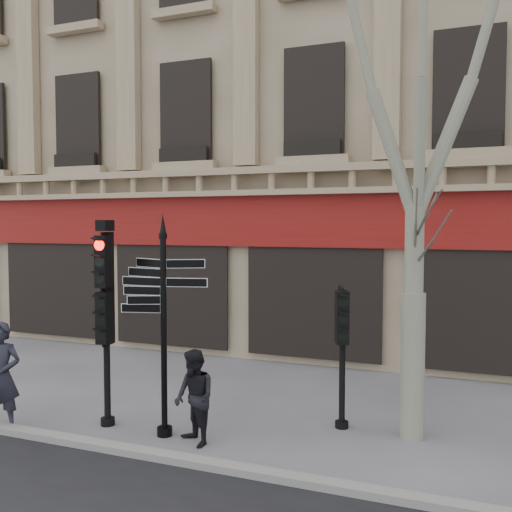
# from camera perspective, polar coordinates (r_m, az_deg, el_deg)

# --- Properties ---
(ground) EXTENTS (80.00, 80.00, 0.00)m
(ground) POSITION_cam_1_polar(r_m,az_deg,el_deg) (10.05, -2.40, -17.27)
(ground) COLOR #5D5D62
(ground) RESTS_ON ground
(kerb) EXTENTS (80.00, 0.25, 0.12)m
(kerb) POSITION_cam_1_polar(r_m,az_deg,el_deg) (8.85, -6.34, -19.77)
(kerb) COLOR gray
(kerb) RESTS_ON ground
(building) EXTENTS (28.00, 15.52, 18.00)m
(building) POSITION_cam_1_polar(r_m,az_deg,el_deg) (22.11, 11.52, 17.47)
(building) COLOR gray
(building) RESTS_ON ground
(fingerpost) EXTENTS (1.66, 1.66, 3.69)m
(fingerpost) POSITION_cam_1_polar(r_m,az_deg,el_deg) (9.47, -9.25, -3.11)
(fingerpost) COLOR black
(fingerpost) RESTS_ON ground
(traffic_signal_main) EXTENTS (0.43, 0.33, 3.58)m
(traffic_signal_main) POSITION_cam_1_polar(r_m,az_deg,el_deg) (10.20, -14.78, -3.94)
(traffic_signal_main) COLOR black
(traffic_signal_main) RESTS_ON ground
(traffic_signal_secondary) EXTENTS (0.48, 0.42, 2.38)m
(traffic_signal_secondary) POSITION_cam_1_polar(r_m,az_deg,el_deg) (9.94, 8.65, -7.56)
(traffic_signal_secondary) COLOR black
(traffic_signal_secondary) RESTS_ON ground
(plane_tree) EXTENTS (3.49, 3.49, 9.27)m
(plane_tree) POSITION_cam_1_polar(r_m,az_deg,el_deg) (10.01, 15.86, 20.48)
(plane_tree) COLOR gray
(plane_tree) RESTS_ON ground
(pedestrian_a) EXTENTS (0.78, 0.63, 1.85)m
(pedestrian_a) POSITION_cam_1_polar(r_m,az_deg,el_deg) (10.83, -24.13, -10.92)
(pedestrian_a) COLOR #20212B
(pedestrian_a) RESTS_ON ground
(pedestrian_b) EXTENTS (0.94, 0.90, 1.52)m
(pedestrian_b) POSITION_cam_1_polar(r_m,az_deg,el_deg) (9.37, -6.19, -13.90)
(pedestrian_b) COLOR black
(pedestrian_b) RESTS_ON ground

